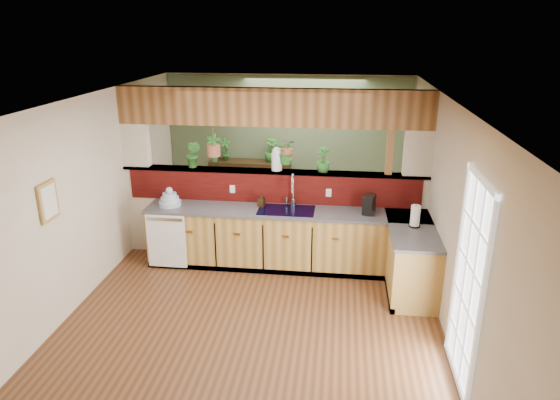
# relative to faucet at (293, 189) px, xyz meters

# --- Properties ---
(ground) EXTENTS (4.60, 7.00, 0.01)m
(ground) POSITION_rel_faucet_xyz_m (-0.33, -1.13, -1.18)
(ground) COLOR #543019
(ground) RESTS_ON ground
(ceiling) EXTENTS (4.60, 7.00, 0.01)m
(ceiling) POSITION_rel_faucet_xyz_m (-0.33, -1.13, 1.42)
(ceiling) COLOR brown
(ceiling) RESTS_ON ground
(wall_back) EXTENTS (4.60, 0.02, 2.60)m
(wall_back) POSITION_rel_faucet_xyz_m (-0.33, 2.37, 0.12)
(wall_back) COLOR beige
(wall_back) RESTS_ON ground
(wall_left) EXTENTS (0.02, 7.00, 2.60)m
(wall_left) POSITION_rel_faucet_xyz_m (-2.63, -1.13, 0.12)
(wall_left) COLOR beige
(wall_left) RESTS_ON ground
(wall_right) EXTENTS (0.02, 7.00, 2.60)m
(wall_right) POSITION_rel_faucet_xyz_m (1.97, -1.13, 0.12)
(wall_right) COLOR beige
(wall_right) RESTS_ON ground
(pass_through_partition) EXTENTS (4.60, 0.21, 2.60)m
(pass_through_partition) POSITION_rel_faucet_xyz_m (-0.30, 0.22, 0.01)
(pass_through_partition) COLOR beige
(pass_through_partition) RESTS_ON ground
(pass_through_ledge) EXTENTS (4.60, 0.21, 0.04)m
(pass_through_ledge) POSITION_rel_faucet_xyz_m (-0.33, 0.22, 0.19)
(pass_through_ledge) COLOR brown
(pass_through_ledge) RESTS_ON ground
(header_beam) EXTENTS (4.60, 0.15, 0.55)m
(header_beam) POSITION_rel_faucet_xyz_m (-0.33, 0.22, 1.15)
(header_beam) COLOR brown
(header_beam) RESTS_ON ground
(sage_backwall) EXTENTS (4.55, 0.02, 2.55)m
(sage_backwall) POSITION_rel_faucet_xyz_m (-0.33, 2.35, 0.12)
(sage_backwall) COLOR #4F6243
(sage_backwall) RESTS_ON ground
(countertop) EXTENTS (4.14, 1.52, 0.90)m
(countertop) POSITION_rel_faucet_xyz_m (0.51, -0.26, -0.73)
(countertop) COLOR olive
(countertop) RESTS_ON ground
(dishwasher) EXTENTS (0.58, 0.03, 0.82)m
(dishwasher) POSITION_rel_faucet_xyz_m (-1.81, -0.46, -0.72)
(dishwasher) COLOR white
(dishwasher) RESTS_ON ground
(navy_sink) EXTENTS (0.82, 0.50, 0.18)m
(navy_sink) POSITION_rel_faucet_xyz_m (-0.08, -0.15, -0.36)
(navy_sink) COLOR black
(navy_sink) RESTS_ON countertop
(french_door) EXTENTS (0.06, 1.02, 2.16)m
(french_door) POSITION_rel_faucet_xyz_m (1.94, -2.43, -0.13)
(french_door) COLOR white
(french_door) RESTS_ON ground
(framed_print) EXTENTS (0.04, 0.35, 0.45)m
(framed_print) POSITION_rel_faucet_xyz_m (-2.60, -1.93, 0.37)
(framed_print) COLOR olive
(framed_print) RESTS_ON wall_left
(faucet) EXTENTS (0.23, 0.23, 0.52)m
(faucet) POSITION_rel_faucet_xyz_m (0.00, 0.00, 0.00)
(faucet) COLOR #B7B7B2
(faucet) RESTS_ON countertop
(dish_stack) EXTENTS (0.33, 0.33, 0.29)m
(dish_stack) POSITION_rel_faucet_xyz_m (-1.82, -0.16, -0.19)
(dish_stack) COLOR #A8BBD9
(dish_stack) RESTS_ON countertop
(soap_dispenser) EXTENTS (0.11, 0.11, 0.20)m
(soap_dispenser) POSITION_rel_faucet_xyz_m (-0.46, -0.04, -0.18)
(soap_dispenser) COLOR #372314
(soap_dispenser) RESTS_ON countertop
(coffee_maker) EXTENTS (0.14, 0.24, 0.27)m
(coffee_maker) POSITION_rel_faucet_xyz_m (1.11, -0.15, -0.15)
(coffee_maker) COLOR black
(coffee_maker) RESTS_ON countertop
(paper_towel) EXTENTS (0.15, 0.15, 0.32)m
(paper_towel) POSITION_rel_faucet_xyz_m (1.69, -0.56, -0.13)
(paper_towel) COLOR black
(paper_towel) RESTS_ON countertop
(glass_jar) EXTENTS (0.16, 0.16, 0.35)m
(glass_jar) POSITION_rel_faucet_xyz_m (-0.26, 0.22, 0.39)
(glass_jar) COLOR silver
(glass_jar) RESTS_ON pass_through_ledge
(ledge_plant_left) EXTENTS (0.27, 0.24, 0.42)m
(ledge_plant_left) POSITION_rel_faucet_xyz_m (-1.53, 0.22, 0.42)
(ledge_plant_left) COLOR #22591F
(ledge_plant_left) RESTS_ON pass_through_ledge
(ledge_plant_right) EXTENTS (0.24, 0.24, 0.37)m
(ledge_plant_right) POSITION_rel_faucet_xyz_m (0.43, 0.22, 0.40)
(ledge_plant_right) COLOR #22591F
(ledge_plant_right) RESTS_ON pass_through_ledge
(hanging_plant_a) EXTENTS (0.23, 0.20, 0.55)m
(hanging_plant_a) POSITION_rel_faucet_xyz_m (-1.22, 0.22, 0.66)
(hanging_plant_a) COLOR brown
(hanging_plant_a) RESTS_ON header_beam
(hanging_plant_b) EXTENTS (0.39, 0.35, 0.50)m
(hanging_plant_b) POSITION_rel_faucet_xyz_m (-0.11, 0.22, 0.67)
(hanging_plant_b) COLOR brown
(hanging_plant_b) RESTS_ON header_beam
(shelving_console) EXTENTS (1.52, 0.41, 1.01)m
(shelving_console) POSITION_rel_faucet_xyz_m (-1.02, 2.12, -0.68)
(shelving_console) COLOR black
(shelving_console) RESTS_ON ground
(shelf_plant_a) EXTENTS (0.27, 0.22, 0.43)m
(shelf_plant_a) POSITION_rel_faucet_xyz_m (-1.50, 2.12, 0.04)
(shelf_plant_a) COLOR #22591F
(shelf_plant_a) RESTS_ON shelving_console
(shelf_plant_b) EXTENTS (0.33, 0.33, 0.46)m
(shelf_plant_b) POSITION_rel_faucet_xyz_m (-0.61, 2.12, 0.06)
(shelf_plant_b) COLOR #22591F
(shelf_plant_b) RESTS_ON shelving_console
(floor_plant) EXTENTS (0.83, 0.78, 0.75)m
(floor_plant) POSITION_rel_faucet_xyz_m (0.22, 1.16, -0.80)
(floor_plant) COLOR #22591F
(floor_plant) RESTS_ON ground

